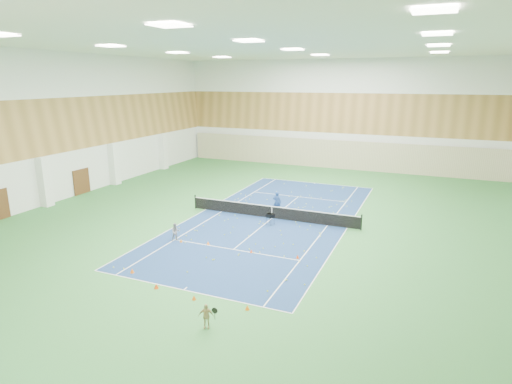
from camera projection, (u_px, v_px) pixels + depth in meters
ground at (272, 218)px, 31.09m from camera, size 40.00×40.00×0.00m
room_shell at (273, 136)px, 29.56m from camera, size 36.00×40.00×12.00m
wood_cladding at (273, 107)px, 29.05m from camera, size 36.00×40.00×8.00m
ceiling_light_grid at (274, 46)px, 28.05m from camera, size 21.40×25.40×0.06m
court_surface at (272, 218)px, 31.09m from camera, size 10.97×23.77×0.01m
tennis_balls_scatter at (272, 218)px, 31.08m from camera, size 10.57×22.77×0.07m
tennis_net at (272, 211)px, 30.95m from camera, size 12.80×0.10×1.10m
back_curtain at (334, 154)px, 48.27m from camera, size 35.40×0.16×3.20m
door_left_b at (82, 182)px, 37.56m from camera, size 0.08×1.80×2.20m
coach at (277, 202)px, 32.26m from camera, size 0.64×0.45×1.65m
child_court at (176, 232)px, 26.69m from camera, size 0.70×0.69×1.14m
child_apron at (206, 316)px, 17.28m from camera, size 0.68×0.47×1.07m
ball_cart at (270, 219)px, 29.67m from camera, size 0.56×0.56×0.80m
cone_svc_a at (181, 241)px, 26.52m from camera, size 0.19×0.19×0.21m
cone_svc_b at (208, 243)px, 26.13m from camera, size 0.20×0.20×0.22m
cone_svc_c at (251, 251)px, 24.93m from camera, size 0.18×0.18×0.20m
cone_svc_d at (298, 257)px, 24.12m from camera, size 0.19×0.19×0.21m
cone_base_a at (132, 271)px, 22.30m from camera, size 0.23×0.23×0.25m
cone_base_b at (156, 286)px, 20.65m from camera, size 0.23×0.23×0.25m
cone_base_c at (194, 297)px, 19.60m from camera, size 0.20×0.20×0.22m
cone_base_d at (247, 307)px, 18.75m from camera, size 0.20×0.20×0.22m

